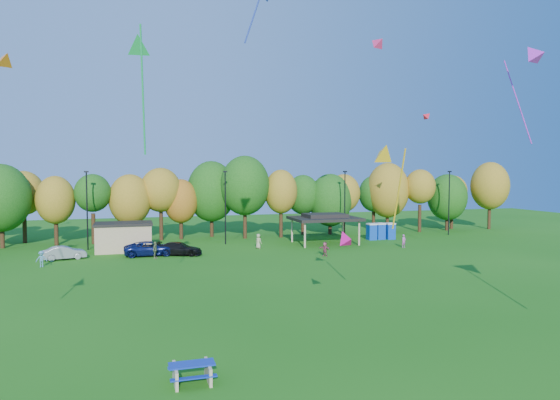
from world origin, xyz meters
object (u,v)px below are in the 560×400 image
object	(u,v)px
picnic_table	(192,371)
car_b	(64,253)
car_d	(179,249)
porta_potties	(381,231)
car_c	(151,248)

from	to	relation	value
picnic_table	car_b	xyz separation A→B (m)	(-9.23, 33.76, 0.20)
car_b	car_d	bearing A→B (deg)	-106.49
car_b	porta_potties	bearing A→B (deg)	-96.33
car_b	car_c	world-z (taller)	car_c
porta_potties	car_d	xyz separation A→B (m)	(-26.74, -5.13, -0.39)
picnic_table	car_c	distance (m)	33.70
car_b	car_c	xyz separation A→B (m)	(8.58, -0.06, 0.08)
porta_potties	car_b	size ratio (longest dim) A/B	0.89
porta_potties	picnic_table	bearing A→B (deg)	-127.27
picnic_table	car_d	bearing A→B (deg)	85.54
car_b	car_d	distance (m)	11.56
porta_potties	car_c	world-z (taller)	porta_potties
porta_potties	picnic_table	size ratio (longest dim) A/B	1.92
car_c	car_d	world-z (taller)	car_c
car_c	car_b	bearing A→B (deg)	89.63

